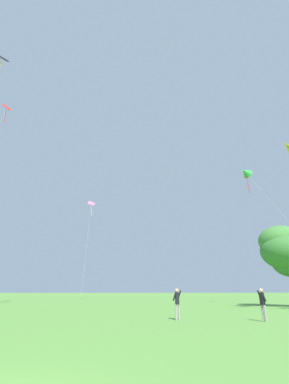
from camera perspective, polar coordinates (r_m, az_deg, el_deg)
The scene contains 6 objects.
kite_pink_low at distance 50.90m, azimuth -11.24°, elevation -3.44°, with size 1.39×6.67×17.56m.
kite_red_high at distance 40.81m, azimuth -27.79°, elevation 13.77°, with size 1.85×9.71×25.44m.
kite_green_small at distance 38.47m, azimuth 20.61°, elevation 3.94°, with size 3.48×11.80×17.30m.
person_in_blue_jacket at distance 17.53m, azimuth 6.93°, elevation -21.89°, with size 0.56×0.24×1.75m.
person_foreground_watcher at distance 17.85m, azimuth 23.68°, elevation -20.43°, with size 0.29×0.55×1.76m.
tree_right_cluster at distance 34.27m, azimuth 27.61°, elevation -10.98°, with size 5.58×5.26×8.60m.
Camera 1 is at (2.34, -4.41, 1.65)m, focal length 25.21 mm.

